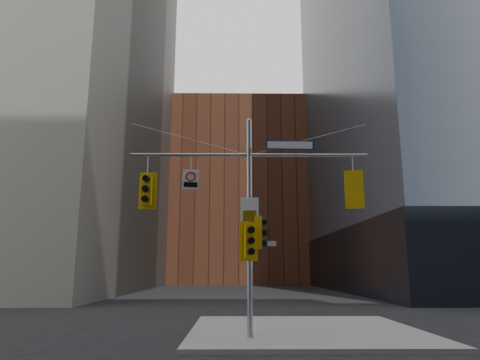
{
  "coord_description": "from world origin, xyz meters",
  "views": [
    {
      "loc": [
        -0.46,
        -11.96,
        2.23
      ],
      "look_at": [
        -0.31,
        2.0,
        5.14
      ],
      "focal_mm": 32.0,
      "sensor_mm": 36.0,
      "label": 1
    }
  ],
  "objects_px": {
    "signal_assembly": "(249,201)",
    "traffic_light_pole_side": "(260,232)",
    "street_sign_blade": "(290,145)",
    "regulatory_sign_arm": "(191,179)",
    "traffic_light_pole_front": "(250,241)",
    "traffic_light_west_arm": "(147,190)",
    "traffic_light_east_arm": "(354,190)"
  },
  "relations": [
    {
      "from": "street_sign_blade",
      "to": "regulatory_sign_arm",
      "type": "distance_m",
      "value": 3.55
    },
    {
      "from": "traffic_light_pole_front",
      "to": "street_sign_blade",
      "type": "relative_size",
      "value": 0.76
    },
    {
      "from": "traffic_light_west_arm",
      "to": "regulatory_sign_arm",
      "type": "xyz_separation_m",
      "value": [
        1.45,
        -0.03,
        0.37
      ]
    },
    {
      "from": "traffic_light_pole_side",
      "to": "street_sign_blade",
      "type": "xyz_separation_m",
      "value": [
        1.07,
        -0.0,
        2.95
      ]
    },
    {
      "from": "traffic_light_pole_side",
      "to": "street_sign_blade",
      "type": "distance_m",
      "value": 3.14
    },
    {
      "from": "signal_assembly",
      "to": "traffic_light_pole_front",
      "type": "xyz_separation_m",
      "value": [
        -0.0,
        -0.27,
        -1.32
      ]
    },
    {
      "from": "traffic_light_pole_side",
      "to": "regulatory_sign_arm",
      "type": "height_order",
      "value": "regulatory_sign_arm"
    },
    {
      "from": "traffic_light_pole_front",
      "to": "regulatory_sign_arm",
      "type": "xyz_separation_m",
      "value": [
        -1.95,
        0.25,
        2.07
      ]
    },
    {
      "from": "traffic_light_pole_side",
      "to": "street_sign_blade",
      "type": "bearing_deg",
      "value": -88.19
    },
    {
      "from": "signal_assembly",
      "to": "traffic_light_pole_side",
      "type": "bearing_deg",
      "value": 0.98
    },
    {
      "from": "signal_assembly",
      "to": "regulatory_sign_arm",
      "type": "distance_m",
      "value": 2.1
    },
    {
      "from": "traffic_light_west_arm",
      "to": "traffic_light_east_arm",
      "type": "relative_size",
      "value": 0.97
    },
    {
      "from": "signal_assembly",
      "to": "traffic_light_pole_side",
      "type": "relative_size",
      "value": 7.53
    },
    {
      "from": "traffic_light_pole_side",
      "to": "signal_assembly",
      "type": "bearing_deg",
      "value": 92.93
    },
    {
      "from": "traffic_light_pole_side",
      "to": "street_sign_blade",
      "type": "relative_size",
      "value": 0.65
    },
    {
      "from": "traffic_light_pole_side",
      "to": "traffic_light_pole_front",
      "type": "relative_size",
      "value": 0.85
    },
    {
      "from": "signal_assembly",
      "to": "traffic_light_west_arm",
      "type": "distance_m",
      "value": 3.43
    },
    {
      "from": "traffic_light_west_arm",
      "to": "traffic_light_pole_side",
      "type": "bearing_deg",
      "value": 1.76
    },
    {
      "from": "traffic_light_pole_side",
      "to": "regulatory_sign_arm",
      "type": "distance_m",
      "value": 2.89
    },
    {
      "from": "traffic_light_pole_side",
      "to": "traffic_light_pole_front",
      "type": "height_order",
      "value": "traffic_light_pole_side"
    },
    {
      "from": "regulatory_sign_arm",
      "to": "traffic_light_west_arm",
      "type": "bearing_deg",
      "value": 171.1
    },
    {
      "from": "traffic_light_east_arm",
      "to": "traffic_light_pole_front",
      "type": "xyz_separation_m",
      "value": [
        -3.49,
        -0.27,
        -1.7
      ]
    },
    {
      "from": "signal_assembly",
      "to": "traffic_light_pole_side",
      "type": "distance_m",
      "value": 1.07
    },
    {
      "from": "traffic_light_east_arm",
      "to": "traffic_light_pole_side",
      "type": "distance_m",
      "value": 3.46
    },
    {
      "from": "traffic_light_west_arm",
      "to": "regulatory_sign_arm",
      "type": "height_order",
      "value": "regulatory_sign_arm"
    },
    {
      "from": "traffic_light_pole_side",
      "to": "regulatory_sign_arm",
      "type": "xyz_separation_m",
      "value": [
        -2.28,
        -0.03,
        1.78
      ]
    },
    {
      "from": "street_sign_blade",
      "to": "regulatory_sign_arm",
      "type": "bearing_deg",
      "value": 178.12
    },
    {
      "from": "traffic_light_west_arm",
      "to": "street_sign_blade",
      "type": "bearing_deg",
      "value": 1.75
    },
    {
      "from": "street_sign_blade",
      "to": "regulatory_sign_arm",
      "type": "relative_size",
      "value": 2.4
    },
    {
      "from": "traffic_light_west_arm",
      "to": "street_sign_blade",
      "type": "xyz_separation_m",
      "value": [
        4.8,
        -0.01,
        1.55
      ]
    },
    {
      "from": "traffic_light_pole_front",
      "to": "traffic_light_east_arm",
      "type": "bearing_deg",
      "value": -6.21
    },
    {
      "from": "traffic_light_east_arm",
      "to": "regulatory_sign_arm",
      "type": "relative_size",
      "value": 1.87
    }
  ]
}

